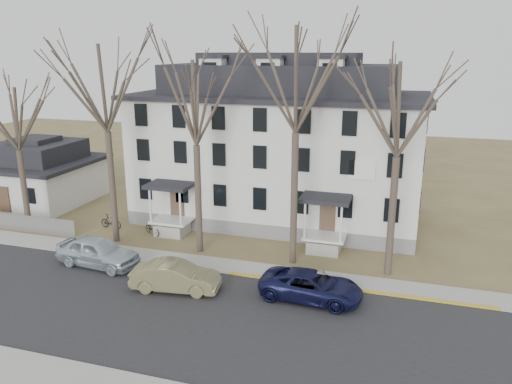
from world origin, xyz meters
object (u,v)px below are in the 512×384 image
(boarding_house, at_px, (279,147))
(bicycle_left, at_px, (152,229))
(tree_far_left, at_px, (104,82))
(car_navy, at_px, (311,287))
(bicycle_right, at_px, (111,222))
(tree_mid_right, at_px, (401,103))
(car_tan, at_px, (176,277))
(tree_center, at_px, (297,72))
(tree_bungalow, at_px, (14,115))
(car_silver, at_px, (98,252))
(tree_mid_left, at_px, (195,97))
(small_house, at_px, (39,175))

(boarding_house, xyz_separation_m, bicycle_left, (-7.23, -6.49, -4.95))
(tree_far_left, relative_size, car_navy, 2.65)
(tree_far_left, height_order, bicycle_right, tree_far_left)
(tree_mid_right, height_order, car_tan, tree_mid_right)
(tree_center, height_order, car_tan, tree_center)
(tree_bungalow, bearing_deg, bicycle_right, 19.42)
(tree_bungalow, bearing_deg, boarding_house, 27.01)
(tree_far_left, relative_size, bicycle_right, 8.12)
(tree_center, relative_size, car_navy, 2.84)
(bicycle_left, bearing_deg, tree_center, -69.39)
(boarding_house, xyz_separation_m, tree_far_left, (-9.00, -8.15, 4.96))
(tree_mid_right, bearing_deg, car_tan, -153.11)
(bicycle_right, bearing_deg, bicycle_left, -89.44)
(tree_center, xyz_separation_m, tree_bungalow, (-19.00, 0.00, -2.97))
(tree_mid_right, bearing_deg, bicycle_left, 173.97)
(tree_mid_right, distance_m, car_silver, 18.88)
(tree_center, xyz_separation_m, car_silver, (-10.79, -3.83, -10.22))
(tree_mid_right, bearing_deg, boarding_house, 136.19)
(tree_bungalow, bearing_deg, bicycle_left, 10.74)
(bicycle_right, bearing_deg, boarding_house, -54.91)
(tree_bungalow, height_order, bicycle_left, tree_bungalow)
(bicycle_right, bearing_deg, car_tan, -125.79)
(boarding_house, relative_size, car_navy, 4.01)
(boarding_house, xyz_separation_m, tree_mid_left, (-3.00, -8.15, 4.22))
(tree_mid_right, xyz_separation_m, car_tan, (-10.57, -5.36, -8.84))
(boarding_house, xyz_separation_m, tree_mid_right, (8.50, -8.15, 4.22))
(tree_center, relative_size, car_tan, 3.16)
(tree_mid_left, bearing_deg, car_silver, -141.37)
(boarding_house, bearing_deg, tree_far_left, -137.82)
(small_house, xyz_separation_m, car_tan, (17.93, -11.56, -1.48))
(small_house, relative_size, tree_bungalow, 0.81)
(car_silver, bearing_deg, bicycle_right, 31.88)
(car_silver, distance_m, car_tan, 5.93)
(tree_center, bearing_deg, small_house, 164.92)
(tree_mid_right, relative_size, car_silver, 2.51)
(tree_bungalow, bearing_deg, car_tan, -21.04)
(tree_bungalow, bearing_deg, tree_mid_left, 0.00)
(tree_bungalow, xyz_separation_m, bicycle_right, (5.39, 1.90, -7.61))
(tree_center, bearing_deg, car_tan, -133.41)
(small_house, distance_m, bicycle_left, 13.67)
(car_silver, bearing_deg, tree_mid_right, -71.06)
(tree_mid_right, relative_size, bicycle_right, 7.54)
(bicycle_right, bearing_deg, tree_mid_right, -91.10)
(bicycle_left, bearing_deg, tree_bungalow, 130.58)
(car_navy, relative_size, bicycle_right, 3.07)
(bicycle_left, bearing_deg, tree_mid_right, -66.20)
(tree_center, xyz_separation_m, car_tan, (-5.07, -5.36, -10.32))
(tree_bungalow, relative_size, bicycle_right, 6.38)
(car_silver, bearing_deg, tree_far_left, 23.17)
(tree_mid_left, relative_size, tree_bungalow, 1.18)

